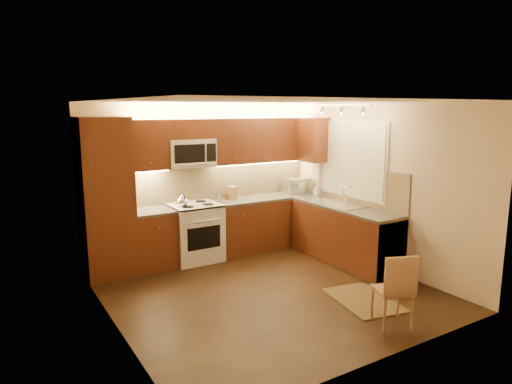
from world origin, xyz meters
TOP-DOWN VIEW (x-y plane):
  - floor at (0.00, 0.00)m, footprint 4.00×4.00m
  - ceiling at (0.00, 0.00)m, footprint 4.00×4.00m
  - wall_back at (0.00, 2.00)m, footprint 4.00×0.01m
  - wall_front at (0.00, -2.00)m, footprint 4.00×0.01m
  - wall_left at (-2.00, 0.00)m, footprint 0.01×4.00m
  - wall_right at (2.00, 0.00)m, footprint 0.01×4.00m
  - pantry at (-1.65, 1.70)m, footprint 0.70×0.60m
  - base_cab_back_left at (-0.99, 1.70)m, footprint 0.62×0.60m
  - counter_back_left at (-0.99, 1.70)m, footprint 0.62×0.60m
  - base_cab_back_right at (1.04, 1.70)m, footprint 1.92×0.60m
  - counter_back_right at (1.04, 1.70)m, footprint 1.92×0.60m
  - base_cab_right at (1.70, 0.40)m, footprint 0.60×2.00m
  - counter_right at (1.70, 0.40)m, footprint 0.60×2.00m
  - dishwasher at (1.70, -0.30)m, footprint 0.58×0.60m
  - backsplash_back at (0.35, 1.99)m, footprint 3.30×0.02m
  - backsplash_right at (1.99, 0.40)m, footprint 0.02×2.00m
  - upper_cab_back_left at (-0.99, 1.82)m, footprint 0.62×0.35m
  - upper_cab_back_right at (1.04, 1.82)m, footprint 1.92×0.35m
  - upper_cab_bridge at (-0.30, 1.82)m, footprint 0.76×0.35m
  - upper_cab_right_corner at (1.82, 1.40)m, footprint 0.35×0.50m
  - stove at (-0.30, 1.68)m, footprint 0.76×0.65m
  - microwave at (-0.30, 1.81)m, footprint 0.76×0.38m
  - window_frame at (1.99, 0.55)m, footprint 0.03×1.44m
  - window_blinds at (1.97, 0.55)m, footprint 0.02×1.36m
  - sink at (1.70, 0.55)m, footprint 0.52×0.86m
  - faucet at (1.88, 0.55)m, footprint 0.20×0.04m
  - track_light_bar at (1.55, 0.40)m, footprint 0.04×1.20m
  - kettle at (-0.54, 1.59)m, footprint 0.23×0.23m
  - toaster_oven at (1.73, 1.72)m, footprint 0.46×0.35m
  - knife_block at (0.46, 1.82)m, footprint 0.11×0.17m
  - spice_jar_a at (0.23, 1.83)m, footprint 0.05×0.05m
  - spice_jar_b at (0.36, 1.87)m, footprint 0.06×0.06m
  - spice_jar_c at (0.14, 1.93)m, footprint 0.06×0.06m
  - spice_jar_d at (0.72, 1.81)m, footprint 0.05×0.05m
  - soap_bottle at (1.87, 1.31)m, footprint 0.12×0.12m
  - rug at (0.88, -0.90)m, footprint 0.84×1.11m
  - dining_chair at (0.67, -1.54)m, footprint 0.49×0.49m

SIDE VIEW (x-z plane):
  - floor at x=0.00m, z-range -0.01..0.01m
  - rug at x=0.88m, z-range 0.00..0.01m
  - dining_chair at x=0.67m, z-range 0.00..0.86m
  - base_cab_back_left at x=-0.99m, z-range 0.00..0.86m
  - base_cab_back_right at x=1.04m, z-range 0.00..0.86m
  - base_cab_right at x=1.70m, z-range 0.00..0.86m
  - dishwasher at x=1.70m, z-range 0.01..0.85m
  - stove at x=-0.30m, z-range 0.00..0.92m
  - counter_back_left at x=-0.99m, z-range 0.86..0.90m
  - counter_back_right at x=1.04m, z-range 0.86..0.90m
  - counter_right at x=1.70m, z-range 0.86..0.90m
  - spice_jar_c at x=0.14m, z-range 0.90..0.99m
  - spice_jar_d at x=0.72m, z-range 0.90..0.99m
  - spice_jar_b at x=0.36m, z-range 0.90..1.00m
  - spice_jar_a at x=0.23m, z-range 0.90..1.01m
  - sink at x=1.70m, z-range 0.90..1.05m
  - soap_bottle at x=1.87m, z-range 0.90..1.11m
  - knife_block at x=0.46m, z-range 0.90..1.12m
  - kettle at x=-0.54m, z-range 0.92..1.13m
  - toaster_oven at x=1.73m, z-range 0.90..1.17m
  - faucet at x=1.88m, z-range 0.90..1.20m
  - pantry at x=-1.65m, z-range 0.00..2.30m
  - backsplash_back at x=0.35m, z-range 0.90..1.50m
  - backsplash_right at x=1.99m, z-range 0.90..1.50m
  - wall_back at x=0.00m, z-range 0.00..2.50m
  - wall_front at x=0.00m, z-range 0.00..2.50m
  - wall_left at x=-2.00m, z-range 0.00..2.50m
  - wall_right at x=2.00m, z-range 0.00..2.50m
  - window_frame at x=1.99m, z-range 0.98..2.22m
  - window_blinds at x=1.97m, z-range 1.02..2.18m
  - microwave at x=-0.30m, z-range 1.50..1.94m
  - upper_cab_back_left at x=-0.99m, z-range 1.50..2.25m
  - upper_cab_back_right at x=1.04m, z-range 1.50..2.25m
  - upper_cab_right_corner at x=1.82m, z-range 1.50..2.25m
  - upper_cab_bridge at x=-0.30m, z-range 1.94..2.25m
  - track_light_bar at x=1.55m, z-range 2.44..2.48m
  - ceiling at x=0.00m, z-range 2.50..2.50m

